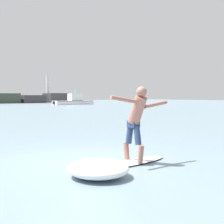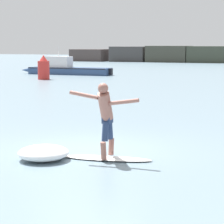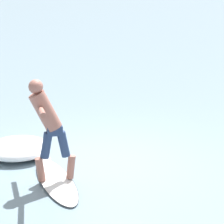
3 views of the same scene
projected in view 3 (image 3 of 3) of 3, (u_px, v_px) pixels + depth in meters
The scene contains 4 objects.
ground_plane at pixel (102, 160), 10.22m from camera, with size 200.00×200.00×0.00m, color gray.
surfboard at pixel (56, 180), 9.21m from camera, with size 2.35×0.77×0.19m.
surfer at pixel (47, 121), 8.84m from camera, with size 1.70×0.77×1.79m.
wave_foam_at_tail at pixel (18, 148), 10.32m from camera, with size 1.41×1.47×0.35m.
Camera 3 is at (9.33, -2.02, 3.75)m, focal length 85.00 mm.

